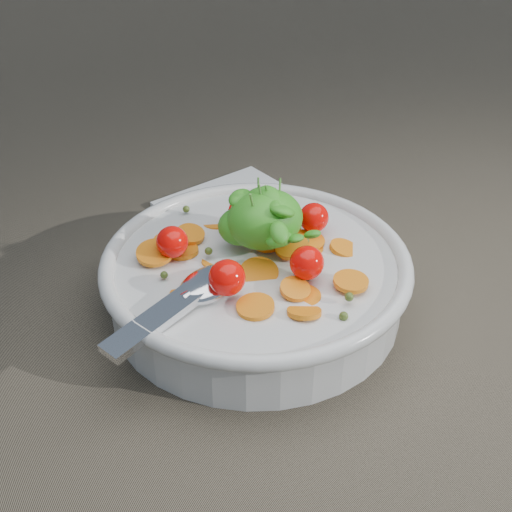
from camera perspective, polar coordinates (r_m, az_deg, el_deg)
ground at (r=0.67m, az=0.66°, el=-2.53°), size 6.00×6.00×0.00m
bowl at (r=0.62m, az=-0.02°, el=-1.80°), size 0.32×0.30×0.13m
napkin at (r=0.80m, az=-1.83°, el=4.46°), size 0.18×0.16×0.01m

